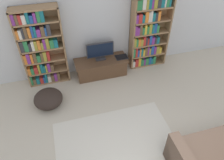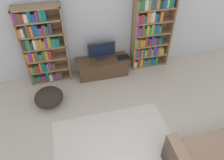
% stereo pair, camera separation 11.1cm
% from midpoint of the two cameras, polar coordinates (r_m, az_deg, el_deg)
% --- Properties ---
extents(wall_back, '(8.80, 0.06, 2.60)m').
position_cam_midpoint_polar(wall_back, '(5.15, -3.35, 15.08)').
color(wall_back, silver).
rests_on(wall_back, ground_plane).
extents(bookshelf_left, '(0.95, 0.30, 1.86)m').
position_cam_midpoint_polar(bookshelf_left, '(5.11, -17.24, 8.41)').
color(bookshelf_left, '#93704C').
rests_on(bookshelf_left, ground_plane).
extents(bookshelf_right, '(0.95, 0.30, 1.86)m').
position_cam_midpoint_polar(bookshelf_right, '(5.50, 10.46, 12.07)').
color(bookshelf_right, '#93704C').
rests_on(bookshelf_right, ground_plane).
extents(tv_stand, '(1.29, 0.51, 0.43)m').
position_cam_midpoint_polar(tv_stand, '(5.46, -1.87, 3.44)').
color(tv_stand, brown).
rests_on(tv_stand, ground_plane).
extents(television, '(0.66, 0.16, 0.45)m').
position_cam_midpoint_polar(television, '(5.24, -2.10, 7.66)').
color(television, '#2D2D33').
rests_on(television, tv_stand).
extents(laptop, '(0.30, 0.22, 0.03)m').
position_cam_midpoint_polar(laptop, '(5.41, 3.50, 5.95)').
color(laptop, '#28282D').
rests_on(laptop, tv_stand).
extents(area_rug, '(2.21, 1.73, 0.02)m').
position_cam_midpoint_polar(area_rug, '(4.16, 1.80, -17.33)').
color(area_rug, beige).
rests_on(area_rug, ground_plane).
extents(beanbag_ottoman, '(0.61, 0.61, 0.35)m').
position_cam_midpoint_polar(beanbag_ottoman, '(4.90, -15.56, -4.37)').
color(beanbag_ottoman, '#2D231E').
rests_on(beanbag_ottoman, ground_plane).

